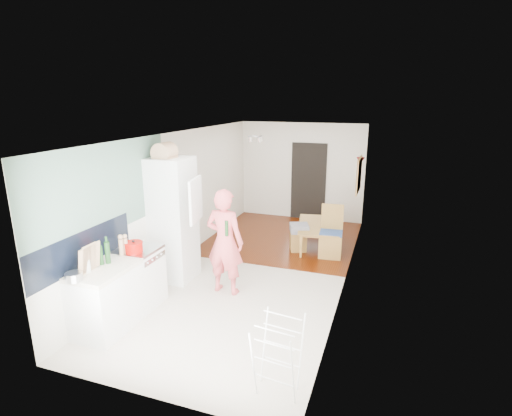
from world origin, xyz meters
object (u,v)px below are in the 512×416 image
Objects in this scene: dining_table at (319,238)px; dining_chair at (331,232)px; person at (225,233)px; stool at (298,241)px; drying_rack at (278,357)px.

dining_chair is at bearing -155.65° from dining_table.
stool is (0.71, 2.17, -0.82)m from person.
drying_rack is at bearing -79.72° from stool.
stool is 4.22m from drying_rack.
person is 2.43m from stool.
person is at bearing 145.79° from dining_table.
dining_chair is 4.05m from drying_rack.
stool is (-0.69, 0.10, -0.31)m from dining_chair.
stool is 0.49× the size of drying_rack.
dining_chair is 2.47× the size of stool.
dining_table is 0.51m from stool.
drying_rack is at bearing 130.51° from person.
drying_rack reaches higher than dining_table.
person is at bearing -129.20° from dining_chair.
dining_table is (1.09, 2.51, -0.81)m from person.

